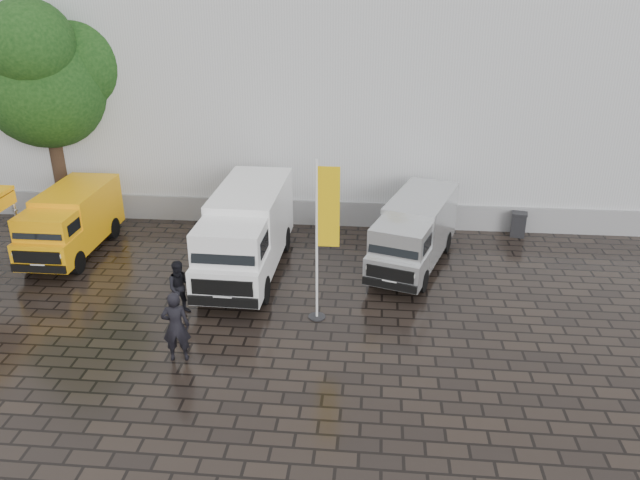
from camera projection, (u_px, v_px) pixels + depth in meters
The scene contains 11 objects.
ground at pixel (299, 330), 17.64m from camera, with size 120.00×120.00×0.00m, color black.
exhibition_hall at pixel (380, 46), 29.65m from camera, with size 44.00×16.00×12.00m, color silver.
hall_plinth at pixel (374, 215), 24.52m from camera, with size 44.00×0.15×1.00m, color gray.
van_yellow at pixel (71, 224), 21.99m from camera, with size 1.86×4.84×2.24m, color #FFA90D, non-canonical shape.
van_white at pixel (246, 235), 20.47m from camera, with size 2.10×6.31×2.73m, color white, non-canonical shape.
van_silver at pixel (414, 235), 21.03m from camera, with size 1.77×5.30×2.30m, color silver, non-canonical shape.
flagpole at pixel (323, 234), 17.21m from camera, with size 0.88×0.50×4.80m.
tree at pixel (44, 74), 23.81m from camera, with size 4.93×4.93×8.85m.
wheelie_bin at pixel (518, 224), 23.69m from camera, with size 0.56×0.56×0.93m, color black.
person_front at pixel (176, 326), 15.96m from camera, with size 0.72×0.47×1.97m, color black.
person_tent at pixel (181, 288), 18.21m from camera, with size 0.82×0.64×1.68m, color black.
Camera 1 is at (2.02, -15.01, 9.42)m, focal length 35.00 mm.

